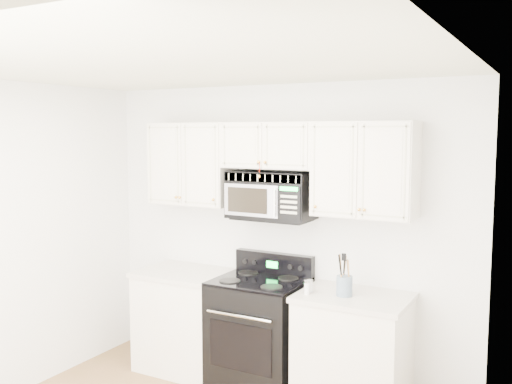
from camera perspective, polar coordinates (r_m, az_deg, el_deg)
The scene contains 9 objects.
room at distance 3.63m, azimuth -10.02°, elevation -8.22°, with size 3.51×3.51×2.61m.
base_cabinet_left at distance 5.44m, azimuth -6.87°, elevation -12.90°, with size 0.86×0.65×0.92m.
base_cabinet_right at distance 4.75m, azimuth 9.68°, elevation -15.84°, with size 0.86×0.65×0.92m.
range at distance 5.04m, azimuth 0.36°, elevation -13.73°, with size 0.75×0.68×1.12m.
upper_cabinets at distance 4.86m, azimuth 1.62°, elevation 3.03°, with size 2.44×0.37×0.75m.
microwave at distance 4.87m, azimuth 1.52°, elevation -0.30°, with size 0.73×0.41×0.40m.
utensil_crock at distance 4.53m, azimuth 8.83°, elevation -9.16°, with size 0.12×0.12×0.33m.
shaker_salt at distance 4.60m, azimuth 5.42°, elevation -9.32°, with size 0.04×0.04×0.10m.
shaker_pepper at distance 4.54m, azimuth 5.12°, elevation -9.47°, with size 0.05×0.05×0.11m.
Camera 1 is at (2.21, -2.74, 2.19)m, focal length 40.00 mm.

